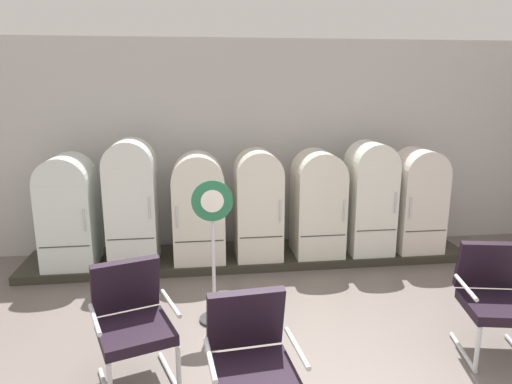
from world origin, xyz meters
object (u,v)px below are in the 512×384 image
at_px(refrigerator_1, 132,198).
at_px(armchair_right, 494,294).
at_px(sign_stand, 214,258).
at_px(refrigerator_4, 318,200).
at_px(armchair_left, 132,317).
at_px(refrigerator_3, 258,201).
at_px(refrigerator_0, 68,208).
at_px(refrigerator_6, 418,197).
at_px(armchair_center, 251,358).
at_px(refrigerator_5, 370,194).
at_px(refrigerator_2, 198,205).

distance_m(refrigerator_1, armchair_right, 4.21).
xyz_separation_m(armchair_right, sign_stand, (-2.50, 0.85, 0.14)).
bearing_deg(refrigerator_4, armchair_left, -132.48).
bearing_deg(sign_stand, refrigerator_3, 66.28).
distance_m(refrigerator_0, refrigerator_3, 2.42).
xyz_separation_m(refrigerator_1, sign_stand, (0.97, -1.50, -0.27)).
xyz_separation_m(refrigerator_6, armchair_center, (-2.69, -3.05, -0.31)).
height_order(armchair_left, armchair_center, same).
bearing_deg(refrigerator_6, refrigerator_1, 179.82).
xyz_separation_m(refrigerator_6, armchair_left, (-3.59, -2.35, -0.31)).
distance_m(refrigerator_5, armchair_center, 3.67).
bearing_deg(sign_stand, refrigerator_6, 27.29).
bearing_deg(refrigerator_5, refrigerator_2, -179.97).
height_order(refrigerator_1, refrigerator_6, refrigerator_1).
relative_size(refrigerator_5, armchair_center, 1.53).
bearing_deg(refrigerator_4, refrigerator_0, 179.82).
relative_size(refrigerator_4, refrigerator_6, 1.00).
xyz_separation_m(refrigerator_0, refrigerator_4, (3.24, -0.01, -0.00)).
xyz_separation_m(refrigerator_2, refrigerator_6, (3.02, -0.01, 0.00)).
bearing_deg(armchair_left, refrigerator_1, 96.52).
relative_size(refrigerator_1, armchair_center, 1.62).
distance_m(refrigerator_2, refrigerator_4, 1.60).
height_order(refrigerator_1, refrigerator_5, refrigerator_1).
height_order(refrigerator_0, refrigerator_4, refrigerator_0).
bearing_deg(refrigerator_1, armchair_left, -83.48).
distance_m(armchair_left, armchair_right, 3.20).
bearing_deg(refrigerator_1, refrigerator_3, -0.37).
bearing_deg(armchair_left, refrigerator_0, 114.00).
bearing_deg(refrigerator_5, armchair_right, -82.58).
distance_m(refrigerator_2, armchair_left, 2.44).
relative_size(refrigerator_0, armchair_left, 1.44).
bearing_deg(armchair_left, refrigerator_6, 33.15).
bearing_deg(refrigerator_0, refrigerator_2, -1.14).
relative_size(refrigerator_0, armchair_center, 1.44).
xyz_separation_m(refrigerator_5, armchair_right, (0.31, -2.35, -0.37)).
xyz_separation_m(armchair_left, armchair_right, (3.20, 0.01, 0.00)).
bearing_deg(sign_stand, refrigerator_1, 122.91).
distance_m(armchair_left, armchair_center, 1.14).
distance_m(refrigerator_5, armchair_left, 3.75).
height_order(refrigerator_4, refrigerator_6, same).
bearing_deg(armchair_right, refrigerator_0, 150.87).
bearing_deg(armchair_left, refrigerator_3, 59.95).
xyz_separation_m(refrigerator_2, armchair_right, (2.63, -2.34, -0.30)).
height_order(refrigerator_4, sign_stand, refrigerator_4).
relative_size(refrigerator_4, sign_stand, 0.95).
distance_m(refrigerator_1, armchair_left, 2.41).
xyz_separation_m(refrigerator_5, armchair_center, (-2.00, -3.06, -0.37)).
bearing_deg(refrigerator_6, armchair_center, -131.47).
distance_m(refrigerator_2, refrigerator_5, 2.33).
bearing_deg(armchair_center, refrigerator_1, 110.86).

